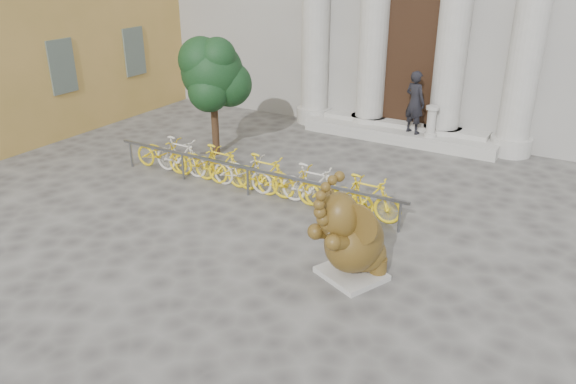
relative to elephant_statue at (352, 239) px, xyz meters
The scene contains 7 objects.
ground 2.55m from the elephant_statue, 144.18° to the right, with size 80.00×80.00×0.00m, color #474442.
entrance_steps 8.24m from the elephant_statue, 103.90° to the left, with size 6.00×1.20×0.36m, color #A8A59E.
elephant_statue is the anchor object (origin of this frame).
bike_rack 4.36m from the elephant_statue, 147.33° to the left, with size 8.00×0.53×1.00m.
tree 7.43m from the elephant_statue, 146.20° to the left, with size 1.92×1.75×3.34m.
pedestrian 7.93m from the elephant_statue, 101.04° to the left, with size 0.68×0.45×1.86m, color black.
balustrade_post 7.73m from the elephant_statue, 97.00° to the left, with size 0.37×0.37×0.91m.
Camera 1 is at (5.40, -6.66, 5.51)m, focal length 35.00 mm.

